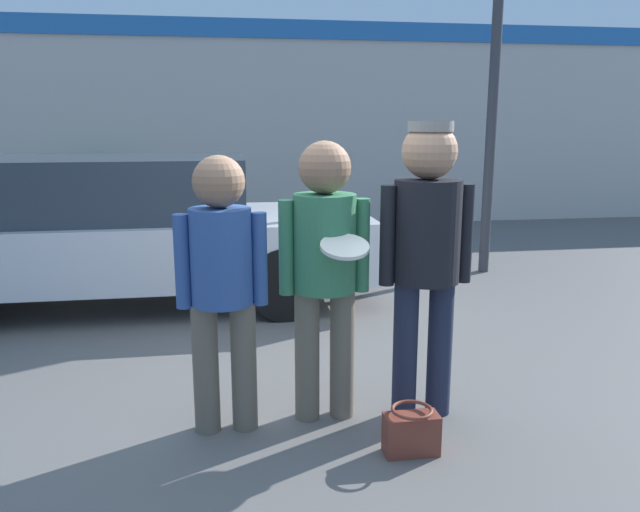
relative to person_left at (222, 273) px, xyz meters
name	(u,v)px	position (x,y,z in m)	size (l,w,h in m)	color
ground_plane	(300,393)	(0.49, 0.41, -0.95)	(56.00, 56.00, 0.00)	#5B5956
storefront_building	(248,124)	(0.49, 7.36, 0.79)	(24.00, 0.22, 3.42)	beige
person_left	(222,273)	(0.00, 0.00, 0.00)	(0.52, 0.35, 1.61)	#665B4C
person_middle_with_frisbee	(325,257)	(0.60, 0.06, 0.06)	(0.54, 0.58, 1.68)	#665B4C
person_right	(426,241)	(1.20, 0.01, 0.15)	(0.57, 0.40, 1.79)	#1E2338
parked_car_near	(126,230)	(-0.93, 2.82, -0.21)	(4.71, 1.78, 1.45)	silver
shrub	(97,200)	(-1.89, 6.57, -0.35)	(1.20, 1.20, 1.20)	#2D6B33
handbag	(411,432)	(1.00, -0.45, -0.82)	(0.30, 0.23, 0.27)	brown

